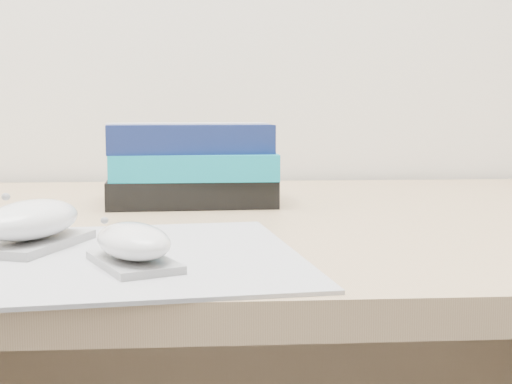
{
  "coord_description": "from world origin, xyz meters",
  "views": [
    {
      "loc": [
        -0.13,
        0.72,
        0.86
      ],
      "look_at": [
        -0.08,
        1.46,
        0.77
      ],
      "focal_mm": 50.0,
      "sensor_mm": 36.0,
      "label": 1
    }
  ],
  "objects": [
    {
      "name": "desk",
      "position": [
        0.0,
        1.64,
        0.5
      ],
      "size": [
        1.6,
        0.8,
        0.73
      ],
      "color": "tan",
      "rests_on": "ground"
    },
    {
      "name": "mousepad",
      "position": [
        -0.25,
        1.32,
        0.73
      ],
      "size": [
        0.43,
        0.35,
        0.0
      ],
      "primitive_type": "cube",
      "rotation": [
        0.0,
        0.0,
        0.12
      ],
      "color": "gray",
      "rests_on": "desk"
    },
    {
      "name": "mouse_rear",
      "position": [
        -0.28,
        1.36,
        0.75
      ],
      "size": [
        0.1,
        0.13,
        0.05
      ],
      "color": "#959597",
      "rests_on": "mousepad"
    },
    {
      "name": "mouse_front",
      "position": [
        -0.19,
        1.28,
        0.75
      ],
      "size": [
        0.09,
        0.11,
        0.04
      ],
      "color": "gray",
      "rests_on": "mousepad"
    },
    {
      "name": "book_stack",
      "position": [
        -0.15,
        1.69,
        0.78
      ],
      "size": [
        0.23,
        0.19,
        0.11
      ],
      "color": "black",
      "rests_on": "desk"
    },
    {
      "name": "pouch",
      "position": [
        -0.2,
        1.72,
        0.78
      ],
      "size": [
        0.13,
        0.1,
        0.1
      ],
      "color": "black",
      "rests_on": "desk"
    }
  ]
}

